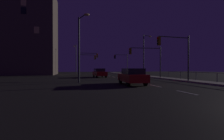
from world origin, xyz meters
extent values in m
plane|color=black|center=(0.00, 17.50, 0.00)|extent=(112.00, 112.00, 0.00)
cube|color=#9E937F|center=(6.67, 17.50, 0.07)|extent=(2.01, 77.00, 0.14)
cube|color=silver|center=(0.00, 5.00, 0.01)|extent=(0.14, 2.00, 0.01)
cube|color=silver|center=(0.00, 9.00, 0.01)|extent=(0.14, 2.00, 0.01)
cube|color=silver|center=(0.00, 13.00, 0.01)|extent=(0.14, 2.00, 0.01)
cube|color=silver|center=(0.00, 17.00, 0.01)|extent=(0.14, 2.00, 0.01)
cube|color=silver|center=(0.00, 21.00, 0.01)|extent=(0.14, 2.00, 0.01)
cube|color=silver|center=(0.00, 25.00, 0.01)|extent=(0.14, 2.00, 0.01)
cube|color=silver|center=(0.00, 29.00, 0.01)|extent=(0.14, 2.00, 0.01)
cube|color=silver|center=(0.00, 33.00, 0.01)|extent=(0.14, 2.00, 0.01)
cube|color=silver|center=(0.00, 37.00, 0.01)|extent=(0.14, 2.00, 0.01)
cube|color=silver|center=(0.00, 41.00, 0.01)|extent=(0.14, 2.00, 0.01)
cube|color=silver|center=(0.00, 45.00, 0.01)|extent=(0.14, 2.00, 0.01)
cube|color=silver|center=(5.41, 22.50, 0.01)|extent=(0.14, 53.00, 0.01)
cube|color=#B71414|center=(-1.61, 10.71, 0.67)|extent=(1.99, 4.47, 0.70)
cube|color=#1E2328|center=(-1.62, 10.46, 1.29)|extent=(1.70, 2.53, 0.55)
cylinder|color=black|center=(-2.36, 12.15, 0.32)|extent=(0.25, 0.65, 0.64)
cylinder|color=black|center=(-0.76, 12.09, 0.32)|extent=(0.25, 0.65, 0.64)
cylinder|color=black|center=(-2.47, 9.34, 0.32)|extent=(0.25, 0.65, 0.64)
cylinder|color=black|center=(-0.87, 9.27, 0.32)|extent=(0.25, 0.65, 0.64)
cube|color=#B71414|center=(-2.74, 24.20, 0.67)|extent=(2.08, 4.50, 0.70)
cube|color=#1E2328|center=(-2.75, 24.45, 1.29)|extent=(1.75, 2.55, 0.55)
cylinder|color=black|center=(-1.85, 22.84, 0.32)|extent=(0.26, 0.65, 0.64)
cylinder|color=black|center=(-3.45, 22.74, 0.32)|extent=(0.26, 0.65, 0.64)
cylinder|color=black|center=(-2.02, 25.65, 0.32)|extent=(0.26, 0.65, 0.64)
cylinder|color=black|center=(-3.62, 25.56, 0.32)|extent=(0.26, 0.65, 0.64)
cylinder|color=#4C4C51|center=(6.02, 34.78, 2.71)|extent=(0.16, 0.16, 5.13)
cylinder|color=#4C4C51|center=(4.35, 34.64, 5.02)|extent=(3.35, 0.38, 0.11)
cube|color=black|center=(2.68, 34.51, 4.50)|extent=(0.31, 0.36, 0.95)
sphere|color=red|center=(2.53, 34.50, 4.80)|extent=(0.20, 0.20, 0.20)
sphere|color=black|center=(2.53, 34.50, 4.50)|extent=(0.20, 0.20, 0.20)
sphere|color=black|center=(2.53, 34.50, 4.20)|extent=(0.20, 0.20, 0.20)
cylinder|color=#4C4C51|center=(-6.27, 33.71, 2.71)|extent=(0.16, 0.16, 5.43)
cylinder|color=#38383D|center=(-4.07, 33.89, 5.18)|extent=(4.41, 0.47, 0.11)
cube|color=olive|center=(-1.87, 34.07, 4.65)|extent=(0.31, 0.36, 0.95)
sphere|color=red|center=(-1.71, 34.08, 4.95)|extent=(0.20, 0.20, 0.20)
sphere|color=black|center=(-1.71, 34.08, 4.65)|extent=(0.20, 0.20, 0.20)
sphere|color=black|center=(-1.71, 34.08, 4.35)|extent=(0.20, 0.20, 0.20)
cylinder|color=#38383D|center=(6.18, 18.94, 2.57)|extent=(0.16, 0.16, 4.86)
cylinder|color=#38383D|center=(3.74, 19.12, 4.75)|extent=(4.88, 0.49, 0.11)
cube|color=olive|center=(1.30, 19.31, 4.22)|extent=(0.31, 0.36, 0.95)
sphere|color=red|center=(1.15, 19.32, 4.52)|extent=(0.20, 0.20, 0.20)
sphere|color=black|center=(1.15, 19.32, 4.22)|extent=(0.20, 0.20, 0.20)
sphere|color=black|center=(1.15, 19.32, 3.92)|extent=(0.20, 0.20, 0.20)
cylinder|color=#2D3033|center=(-6.07, 31.93, 2.44)|extent=(0.16, 0.16, 4.88)
cylinder|color=#4C4C51|center=(-4.32, 32.16, 4.63)|extent=(3.53, 0.56, 0.11)
cube|color=olive|center=(-2.56, 32.38, 4.11)|extent=(0.32, 0.37, 0.95)
sphere|color=red|center=(-2.40, 32.40, 4.41)|extent=(0.20, 0.20, 0.20)
sphere|color=black|center=(-2.40, 32.40, 4.11)|extent=(0.20, 0.20, 0.20)
sphere|color=black|center=(-2.40, 32.40, 3.81)|extent=(0.20, 0.20, 0.20)
cylinder|color=#2D3033|center=(5.95, 12.26, 2.76)|extent=(0.16, 0.16, 5.24)
cylinder|color=#38383D|center=(4.00, 12.18, 5.13)|extent=(3.91, 0.28, 0.11)
cube|color=olive|center=(2.05, 12.09, 4.60)|extent=(0.29, 0.35, 0.95)
sphere|color=red|center=(1.89, 12.08, 4.90)|extent=(0.20, 0.20, 0.20)
sphere|color=black|center=(1.89, 12.08, 4.60)|extent=(0.20, 0.20, 0.20)
sphere|color=black|center=(1.89, 12.08, 4.30)|extent=(0.20, 0.20, 0.20)
cylinder|color=#2D3033|center=(6.56, 26.09, 4.29)|extent=(0.18, 0.18, 8.29)
cylinder|color=#2D3033|center=(7.33, 26.22, 8.28)|extent=(1.55, 0.36, 0.10)
ellipsoid|color=#F9D172|center=(8.10, 26.35, 8.18)|extent=(0.56, 0.36, 0.24)
cylinder|color=#2D3033|center=(-6.57, 13.98, 3.59)|extent=(0.18, 0.18, 7.18)
cylinder|color=#4C4C51|center=(-6.21, 13.07, 7.03)|extent=(0.81, 1.87, 0.10)
ellipsoid|color=#F9D172|center=(-5.85, 12.15, 6.93)|extent=(0.56, 0.36, 0.24)
cylinder|color=#2D3033|center=(-6.71, 40.49, 4.02)|extent=(0.18, 0.18, 8.05)
cylinder|color=#38383D|center=(-6.98, 41.37, 7.90)|extent=(0.64, 1.77, 0.10)
ellipsoid|color=#F9D172|center=(-7.25, 42.24, 7.80)|extent=(0.56, 0.36, 0.24)
cylinder|color=#59595E|center=(7.52, 9.86, 0.61)|extent=(0.09, 0.09, 0.95)
cylinder|color=#59595E|center=(7.52, 12.83, 0.61)|extent=(0.09, 0.09, 0.95)
cylinder|color=#59595E|center=(7.52, 15.79, 0.61)|extent=(0.09, 0.09, 0.95)
cylinder|color=#59595E|center=(7.52, 18.76, 0.61)|extent=(0.09, 0.09, 0.95)
cube|color=brown|center=(-24.66, 39.97, 10.40)|extent=(25.49, 10.90, 20.81)
cube|color=black|center=(-17.96, 34.49, 14.25)|extent=(1.10, 0.06, 1.50)
cube|color=#EACC7A|center=(-17.96, 34.49, 16.09)|extent=(1.10, 0.06, 1.50)
cube|color=#EACC7A|center=(-15.32, 34.49, 10.15)|extent=(1.10, 0.06, 1.50)
camera|label=1|loc=(-6.98, -3.87, 1.56)|focal=25.53mm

